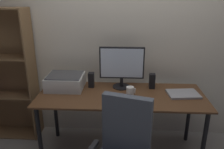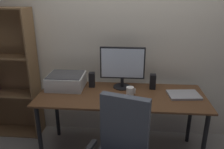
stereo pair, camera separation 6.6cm
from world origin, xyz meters
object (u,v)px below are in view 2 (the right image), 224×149
Objects in this scene: laptop at (184,95)px; bookshelf at (4,75)px; mouse at (141,101)px; keyboard at (117,101)px; coffee_mug at (130,91)px; speaker_left at (92,80)px; speaker_right at (153,82)px; desk at (121,101)px; monitor at (122,65)px; printer at (66,81)px.

laptop is 0.20× the size of bookshelf.
bookshelf is (-1.68, 0.50, 0.03)m from mouse.
keyboard is 0.20m from coffee_mug.
speaker_left is 1.00× the size of speaker_right.
desk is at bearing -150.87° from speaker_right.
mouse is 0.66m from speaker_left.
desk is 1.52m from bookshelf.
laptop is at bearing -8.32° from bookshelf.
printer is at bearing -174.74° from monitor.
monitor is 0.39m from speaker_left.
monitor is 0.49m from mouse.
laptop is 1.88× the size of speaker_left.
coffee_mug is (-0.11, 0.15, 0.03)m from mouse.
mouse is at bearing -163.33° from laptop.
mouse is 0.30× the size of laptop.
monitor is at bearing 119.98° from mouse.
laptop is (0.65, 0.03, 0.09)m from desk.
laptop is 2.15m from bookshelf.
keyboard is 0.18× the size of bookshelf.
speaker_left and speaker_right have the same top height.
speaker_left is at bearing 9.93° from printer.
mouse is at bearing -20.27° from printer.
bookshelf reaches higher than monitor.
speaker_left is (-1.00, 0.16, 0.07)m from laptop.
speaker_left is 0.69m from speaker_right.
mouse is 0.56× the size of speaker_left.
printer is (-0.72, 0.16, 0.03)m from coffee_mug.
monitor reaches higher than coffee_mug.
desk is at bearing 175.79° from laptop.
printer reaches higher than desk.
desk is 18.31× the size of coffee_mug.
speaker_left reaches higher than mouse.
mouse is 0.06× the size of bookshelf.
bookshelf is at bearing 167.27° from coffee_mug.
printer is at bearing 167.78° from coffee_mug.
speaker_right is 0.11× the size of bookshelf.
monitor is 0.39m from speaker_right.
monitor is 0.32m from coffee_mug.
keyboard is at bearing -48.40° from speaker_left.
coffee_mug is 0.30× the size of laptop.
monitor is at bearing 158.78° from laptop.
coffee_mug is 0.24× the size of printer.
coffee_mug reaches higher than desk.
laptop is at bearing -5.05° from printer.
printer is (-0.60, 0.30, 0.07)m from keyboard.
keyboard is at bearing -26.79° from printer.
keyboard is 0.91× the size of laptop.
desk is 0.28m from mouse.
monitor is 0.72m from laptop.
bookshelf is (-1.82, 0.15, -0.04)m from speaker_right.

